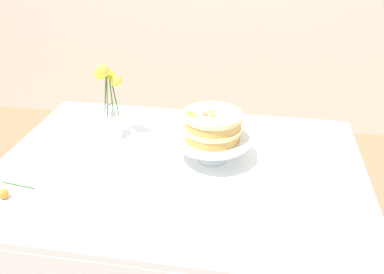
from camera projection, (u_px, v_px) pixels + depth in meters
name	position (u px, v px, depth m)	size (l,w,h in m)	color
dining_table	(178.00, 190.00, 1.60)	(1.40, 1.00, 0.74)	white
linen_napkin	(212.00, 160.00, 1.61)	(0.32, 0.32, 0.00)	white
cake_stand	(212.00, 142.00, 1.57)	(0.29, 0.29, 0.10)	silver
layer_cake	(213.00, 125.00, 1.54)	(0.22, 0.22, 0.11)	tan
flower_vase	(111.00, 107.00, 1.72)	(0.12, 0.11, 0.33)	silver
fallen_rose	(4.00, 193.00, 1.40)	(0.13, 0.10, 0.04)	#2D6028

